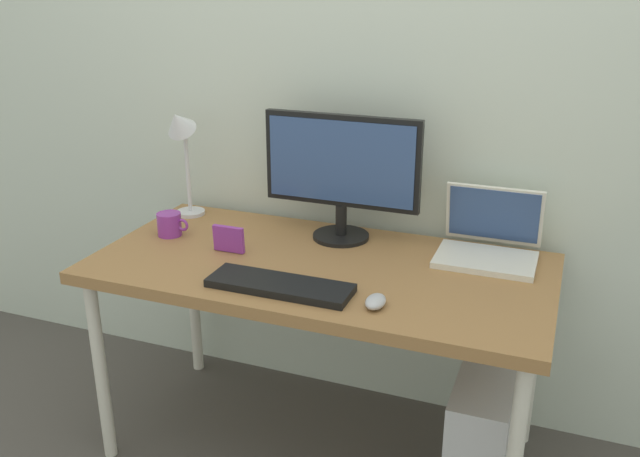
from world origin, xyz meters
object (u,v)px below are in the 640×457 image
at_px(desk_lamp, 181,139).
at_px(computer_tower, 480,440).
at_px(laptop, 489,240).
at_px(desk, 320,280).
at_px(monitor, 341,169).
at_px(mouse, 376,302).
at_px(keyboard, 280,285).
at_px(photo_frame, 229,239).
at_px(coffee_mug, 170,224).

bearing_deg(desk_lamp, computer_tower, -12.50).
bearing_deg(laptop, desk, -153.53).
xyz_separation_m(monitor, mouse, (0.27, -0.47, -0.24)).
relative_size(keyboard, photo_frame, 4.00).
relative_size(desk_lamp, computer_tower, 1.04).
bearing_deg(laptop, photo_frame, -161.50).
height_order(monitor, computer_tower, monitor).
height_order(monitor, mouse, monitor).
distance_m(coffee_mug, photo_frame, 0.28).
relative_size(monitor, desk_lamp, 1.27).
relative_size(keyboard, coffee_mug, 3.63).
xyz_separation_m(laptop, coffee_mug, (-1.10, -0.21, -0.02)).
bearing_deg(desk, photo_frame, -175.57).
relative_size(keyboard, mouse, 4.89).
bearing_deg(desk, desk_lamp, 160.04).
bearing_deg(monitor, photo_frame, -140.20).
distance_m(monitor, keyboard, 0.52).
distance_m(laptop, mouse, 0.55).
xyz_separation_m(desk_lamp, computer_tower, (1.21, -0.27, -0.82)).
distance_m(monitor, photo_frame, 0.45).
bearing_deg(photo_frame, desk, 4.43).
relative_size(coffee_mug, computer_tower, 0.29).
distance_m(monitor, coffee_mug, 0.65).
relative_size(monitor, photo_frame, 5.03).
height_order(desk_lamp, computer_tower, desk_lamp).
relative_size(photo_frame, computer_tower, 0.26).
xyz_separation_m(keyboard, mouse, (0.30, -0.01, 0.01)).
xyz_separation_m(keyboard, coffee_mug, (-0.55, 0.27, 0.03)).
distance_m(desk, desk_lamp, 0.78).
bearing_deg(desk, laptop, 26.47).
height_order(laptop, desk_lamp, desk_lamp).
xyz_separation_m(keyboard, computer_tower, (0.60, 0.19, -0.53)).
height_order(coffee_mug, photo_frame, photo_frame).
distance_m(coffee_mug, computer_tower, 1.29).
height_order(photo_frame, computer_tower, photo_frame).
relative_size(mouse, coffee_mug, 0.74).
bearing_deg(computer_tower, coffee_mug, 176.27).
bearing_deg(desk, mouse, -42.32).
bearing_deg(monitor, computer_tower, -24.96).
distance_m(photo_frame, computer_tower, 1.05).
relative_size(desk, mouse, 16.51).
relative_size(desk, coffee_mug, 12.26).
relative_size(desk_lamp, keyboard, 0.99).
bearing_deg(desk, keyboard, -100.55).
relative_size(desk, laptop, 4.64).
height_order(keyboard, photo_frame, photo_frame).
height_order(keyboard, mouse, mouse).
distance_m(keyboard, computer_tower, 0.83).
height_order(mouse, computer_tower, mouse).
height_order(keyboard, coffee_mug, coffee_mug).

